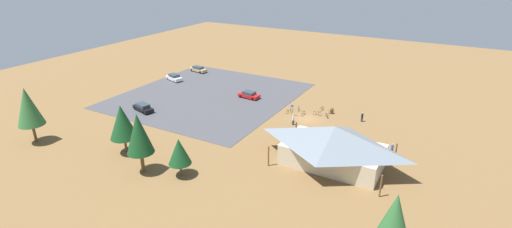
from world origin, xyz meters
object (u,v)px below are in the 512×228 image
object	(u,v)px
bicycle_teal_lone_east	(331,111)
pine_far_east	(394,221)
pine_west	(28,107)
car_black_near_entry	(143,107)
pine_midwest	(139,134)
car_red_by_curb	(249,95)
pine_center	(122,122)
car_white_end_stall	(174,77)
trash_bin	(332,111)
bicycle_silver_edge_north	(303,113)
bicycle_purple_by_bin	(327,116)
pine_east	(179,151)
car_tan_back_corner	(198,69)
bike_pavilion	(333,144)
bicycle_yellow_near_sign	(322,109)
bicycle_red_trailside	(317,114)
visitor_at_bikes	(362,117)
visitor_by_pavilion	(392,149)
visitor_near_lot	(293,120)
lot_sign	(292,109)
bicycle_orange_mid_cluster	(299,108)
bicycle_black_lone_west	(290,111)

from	to	relation	value
bicycle_teal_lone_east	pine_far_east	bearing A→B (deg)	116.92
pine_west	car_black_near_entry	bearing A→B (deg)	-107.03
pine_midwest	car_red_by_curb	world-z (taller)	pine_midwest
pine_far_east	pine_west	distance (m)	52.84
pine_center	car_white_end_stall	bearing A→B (deg)	-60.97
trash_bin	bicycle_silver_edge_north	world-z (taller)	trash_bin
pine_midwest	bicycle_purple_by_bin	distance (m)	33.75
pine_far_east	pine_midwest	bearing A→B (deg)	-1.25
pine_east	pine_midwest	xyz separation A→B (m)	(5.04, 1.69, 2.04)
pine_midwest	pine_west	distance (m)	21.00
car_tan_back_corner	bike_pavilion	bearing A→B (deg)	147.92
bicycle_yellow_near_sign	pine_center	bearing A→B (deg)	56.70
car_white_end_stall	car_red_by_curb	world-z (taller)	car_white_end_stall
bicycle_red_trailside	visitor_at_bikes	world-z (taller)	visitor_at_bikes
visitor_by_pavilion	visitor_at_bikes	xyz separation A→B (m)	(6.90, -9.81, -0.03)
pine_center	pine_west	size ratio (longest dim) A/B	0.83
visitor_by_pavilion	bicycle_red_trailside	bearing A→B (deg)	-30.53
car_black_near_entry	visitor_by_pavilion	distance (m)	43.98
trash_bin	bicycle_red_trailside	size ratio (longest dim) A/B	0.55
car_red_by_curb	visitor_near_lot	world-z (taller)	visitor_near_lot
pine_west	lot_sign	bearing A→B (deg)	-136.40
bike_pavilion	car_tan_back_corner	distance (m)	51.96
bicycle_orange_mid_cluster	car_tan_back_corner	size ratio (longest dim) A/B	0.35
pine_east	visitor_at_bikes	world-z (taller)	pine_east
bicycle_teal_lone_east	bicycle_orange_mid_cluster	world-z (taller)	bicycle_teal_lone_east
bicycle_yellow_near_sign	visitor_at_bikes	bearing A→B (deg)	169.13
bicycle_teal_lone_east	visitor_near_lot	size ratio (longest dim) A/B	0.98
bike_pavilion	car_tan_back_corner	xyz separation A→B (m)	(43.97, -27.57, -2.42)
bicycle_black_lone_west	bicycle_purple_by_bin	size ratio (longest dim) A/B	1.24
bike_pavilion	bicycle_black_lone_west	distance (m)	19.34
car_tan_back_corner	pine_midwest	bearing A→B (deg)	118.39
lot_sign	pine_east	bearing A→B (deg)	80.24
visitor_at_bikes	pine_west	bearing A→B (deg)	37.67
pine_far_east	bicycle_red_trailside	distance (m)	35.87
bike_pavilion	lot_sign	distance (m)	17.82
pine_far_east	car_tan_back_corner	bearing A→B (deg)	-37.94
pine_center	car_black_near_entry	size ratio (longest dim) A/B	1.50
bicycle_orange_mid_cluster	car_red_by_curb	bearing A→B (deg)	-6.01
pine_midwest	car_red_by_curb	distance (m)	31.98
car_white_end_stall	pine_far_east	bearing A→B (deg)	148.28
lot_sign	bicycle_orange_mid_cluster	world-z (taller)	lot_sign
lot_sign	bicycle_black_lone_west	distance (m)	1.75
pine_west	visitor_near_lot	distance (m)	41.32
pine_far_east	bicycle_orange_mid_cluster	bearing A→B (deg)	-54.16
bike_pavilion	bicycle_purple_by_bin	distance (m)	16.88
pine_east	bicycle_red_trailside	bearing A→B (deg)	-106.57
bicycle_purple_by_bin	car_tan_back_corner	xyz separation A→B (m)	(37.81, -12.10, 0.38)
pine_center	car_tan_back_corner	bearing A→B (deg)	-67.14
bicycle_yellow_near_sign	bicycle_purple_by_bin	distance (m)	3.36
bike_pavilion	bicycle_red_trailside	xyz separation A→B (m)	(8.02, -15.54, -2.80)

